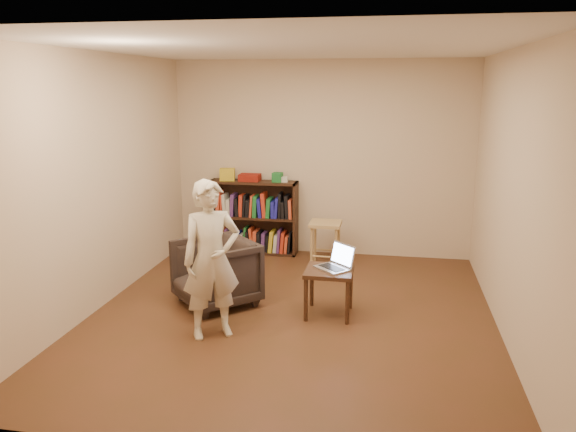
% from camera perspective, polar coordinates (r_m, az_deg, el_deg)
% --- Properties ---
extents(floor, '(4.50, 4.50, 0.00)m').
position_cam_1_polar(floor, '(5.75, 0.34, -10.06)').
color(floor, '#472D16').
rests_on(floor, ground).
extents(ceiling, '(4.50, 4.50, 0.00)m').
position_cam_1_polar(ceiling, '(5.29, 0.38, 16.76)').
color(ceiling, white).
rests_on(ceiling, wall_back).
extents(wall_back, '(4.00, 0.00, 4.00)m').
position_cam_1_polar(wall_back, '(7.57, 3.39, 5.80)').
color(wall_back, beige).
rests_on(wall_back, floor).
extents(wall_left, '(0.00, 4.50, 4.50)m').
position_cam_1_polar(wall_left, '(6.05, -18.66, 3.27)').
color(wall_left, beige).
rests_on(wall_left, floor).
extents(wall_right, '(0.00, 4.50, 4.50)m').
position_cam_1_polar(wall_right, '(5.40, 21.77, 1.89)').
color(wall_right, beige).
rests_on(wall_right, floor).
extents(bookshelf, '(1.20, 0.30, 1.00)m').
position_cam_1_polar(bookshelf, '(7.74, -3.48, -0.52)').
color(bookshelf, black).
rests_on(bookshelf, floor).
extents(box_yellow, '(0.23, 0.18, 0.16)m').
position_cam_1_polar(box_yellow, '(7.69, -6.19, 4.22)').
color(box_yellow, gold).
rests_on(box_yellow, bookshelf).
extents(red_cloth, '(0.28, 0.21, 0.09)m').
position_cam_1_polar(red_cloth, '(7.63, -3.90, 3.93)').
color(red_cloth, maroon).
rests_on(red_cloth, bookshelf).
extents(box_green, '(0.13, 0.13, 0.13)m').
position_cam_1_polar(box_green, '(7.53, -1.08, 3.96)').
color(box_green, '#1C6C2E').
rests_on(box_green, bookshelf).
extents(box_white, '(0.10, 0.10, 0.07)m').
position_cam_1_polar(box_white, '(7.52, -0.37, 3.74)').
color(box_white, beige).
rests_on(box_white, bookshelf).
extents(stool, '(0.39, 0.39, 0.57)m').
position_cam_1_polar(stool, '(7.17, 3.83, -1.47)').
color(stool, '#A58450').
rests_on(stool, floor).
extents(armchair, '(1.06, 1.06, 0.69)m').
position_cam_1_polar(armchair, '(5.96, -7.35, -5.73)').
color(armchair, '#2C211D').
rests_on(armchair, floor).
extents(side_table, '(0.47, 0.47, 0.48)m').
position_cam_1_polar(side_table, '(5.65, 4.20, -6.20)').
color(side_table, black).
rests_on(side_table, floor).
extents(laptop, '(0.43, 0.43, 0.24)m').
position_cam_1_polar(laptop, '(5.64, 4.92, -4.74)').
color(laptop, silver).
rests_on(laptop, side_table).
extents(person, '(0.64, 0.58, 1.46)m').
position_cam_1_polar(person, '(5.12, -7.78, -4.43)').
color(person, beige).
rests_on(person, floor).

